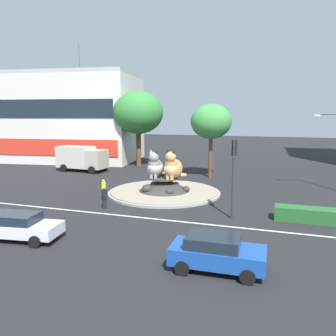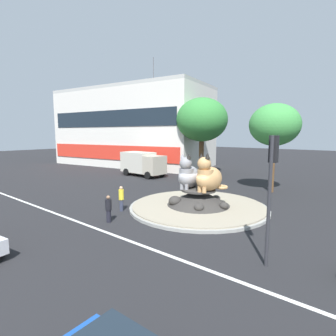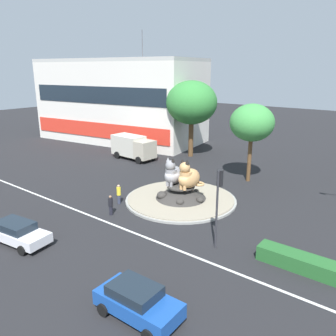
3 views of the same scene
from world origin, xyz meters
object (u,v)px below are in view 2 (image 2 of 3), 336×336
(traffic_light_mast, at_px, (271,177))
(pedestrian_black_shirt, at_px, (109,208))
(broadleaf_tree_behind_island, at_px, (275,125))
(second_tree_near_tower, at_px, (202,120))
(cat_statue_grey, at_px, (189,175))
(shophouse_block, at_px, (133,127))
(delivery_box_truck, at_px, (142,163))
(cat_statue_calico, at_px, (208,177))
(pedestrian_yellow_shirt, at_px, (121,198))

(traffic_light_mast, bearing_deg, pedestrian_black_shirt, 95.55)
(broadleaf_tree_behind_island, bearing_deg, second_tree_near_tower, 154.96)
(cat_statue_grey, height_order, second_tree_near_tower, second_tree_near_tower)
(second_tree_near_tower, bearing_deg, shophouse_block, 170.97)
(broadleaf_tree_behind_island, distance_m, delivery_box_truck, 16.17)
(traffic_light_mast, distance_m, pedestrian_black_shirt, 9.57)
(broadleaf_tree_behind_island, xyz_separation_m, delivery_box_truck, (-15.54, -0.81, -4.39))
(shophouse_block, bearing_deg, second_tree_near_tower, -16.94)
(cat_statue_calico, height_order, pedestrian_yellow_shirt, cat_statue_calico)
(cat_statue_grey, relative_size, pedestrian_yellow_shirt, 1.53)
(cat_statue_calico, xyz_separation_m, traffic_light_mast, (5.72, -5.05, 1.27))
(delivery_box_truck, bearing_deg, cat_statue_grey, -29.03)
(cat_statue_calico, relative_size, broadleaf_tree_behind_island, 0.33)
(traffic_light_mast, height_order, delivery_box_truck, traffic_light_mast)
(broadleaf_tree_behind_island, relative_size, pedestrian_black_shirt, 4.84)
(traffic_light_mast, relative_size, pedestrian_black_shirt, 3.19)
(traffic_light_mast, distance_m, pedestrian_yellow_shirt, 10.73)
(traffic_light_mast, bearing_deg, second_tree_near_tower, 39.15)
(cat_statue_calico, bearing_deg, pedestrian_black_shirt, -25.83)
(cat_statue_grey, relative_size, cat_statue_calico, 1.01)
(shophouse_block, distance_m, pedestrian_yellow_shirt, 28.50)
(traffic_light_mast, distance_m, second_tree_near_tower, 24.09)
(shophouse_block, height_order, pedestrian_black_shirt, shophouse_block)
(pedestrian_black_shirt, bearing_deg, traffic_light_mast, -54.84)
(pedestrian_yellow_shirt, relative_size, delivery_box_truck, 0.28)
(broadleaf_tree_behind_island, bearing_deg, cat_statue_calico, -99.63)
(traffic_light_mast, relative_size, shophouse_block, 0.19)
(shophouse_block, bearing_deg, traffic_light_mast, -43.11)
(cat_statue_calico, xyz_separation_m, pedestrian_yellow_shirt, (-4.59, -3.77, -1.44))
(broadleaf_tree_behind_island, relative_size, pedestrian_yellow_shirt, 4.59)
(cat_statue_calico, xyz_separation_m, delivery_box_truck, (-14.05, 7.96, -0.73))
(shophouse_block, xyz_separation_m, delivery_box_truck, (10.24, -8.15, -4.69))
(broadleaf_tree_behind_island, height_order, pedestrian_black_shirt, broadleaf_tree_behind_island)
(shophouse_block, height_order, broadleaf_tree_behind_island, shophouse_block)
(pedestrian_yellow_shirt, bearing_deg, second_tree_near_tower, -30.98)
(traffic_light_mast, relative_size, delivery_box_truck, 0.84)
(cat_statue_grey, distance_m, second_tree_near_tower, 16.27)
(cat_statue_calico, bearing_deg, second_tree_near_tower, -141.83)
(cat_statue_grey, distance_m, delivery_box_truck, 14.78)
(cat_statue_calico, xyz_separation_m, broadleaf_tree_behind_island, (1.49, 8.77, 3.66))
(second_tree_near_tower, bearing_deg, pedestrian_yellow_shirt, -75.71)
(broadleaf_tree_behind_island, bearing_deg, traffic_light_mast, -72.99)
(second_tree_near_tower, height_order, pedestrian_yellow_shirt, second_tree_near_tower)
(traffic_light_mast, bearing_deg, cat_statue_grey, 56.46)
(cat_statue_grey, distance_m, shophouse_block, 28.10)
(pedestrian_black_shirt, bearing_deg, pedestrian_yellow_shirt, 60.67)
(broadleaf_tree_behind_island, distance_m, pedestrian_yellow_shirt, 14.84)
(cat_statue_calico, distance_m, traffic_light_mast, 7.73)
(shophouse_block, relative_size, delivery_box_truck, 4.39)
(shophouse_block, xyz_separation_m, second_tree_near_tower, (15.25, -2.42, 0.68))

